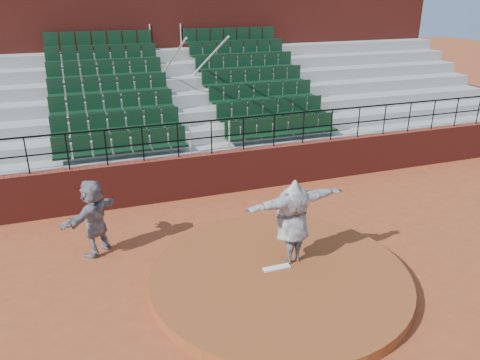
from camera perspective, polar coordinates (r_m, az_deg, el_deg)
ground at (r=10.27m, az=4.79°, el=-12.27°), size 90.00×90.00×0.00m
pitchers_mound at (r=10.20m, az=4.81°, el=-11.69°), size 5.50×5.50×0.25m
pitching_rubber at (r=10.24m, az=4.49°, el=-10.60°), size 0.60×0.15×0.03m
boundary_wall at (r=14.15m, az=-3.39°, el=0.77°), size 24.00×0.30×1.30m
wall_railing at (r=13.71m, az=-3.52°, el=6.15°), size 24.04×0.05×1.03m
seating_deck at (r=17.27m, az=-6.90°, el=7.40°), size 24.00×5.97×4.63m
press_box_facade at (r=20.72m, az=-9.76°, el=15.59°), size 24.00×3.00×7.10m
pitcher at (r=10.10m, az=6.41°, el=-4.99°), size 2.42×0.92×1.92m
fielder at (r=11.35m, az=-17.36°, el=-4.36°), size 1.60×1.59×1.85m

